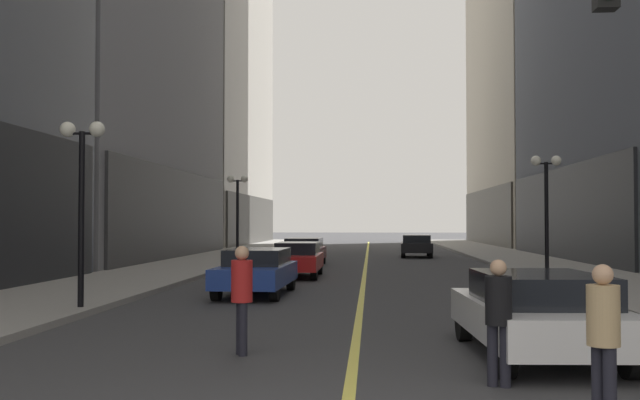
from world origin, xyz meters
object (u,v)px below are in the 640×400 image
at_px(car_white, 537,311).
at_px(pedestrian_in_black_coat, 499,313).
at_px(car_blue, 257,270).
at_px(street_lamp_right_mid, 546,189).
at_px(car_maroon, 304,251).
at_px(street_lamp_left_far, 238,199).
at_px(pedestrian_in_red_jacket, 242,291).
at_px(car_black, 416,245).
at_px(car_red, 298,258).
at_px(pedestrian_in_tan_trench, 603,330).
at_px(street_lamp_left_near, 82,172).

height_order(car_white, pedestrian_in_black_coat, pedestrian_in_black_coat).
bearing_deg(car_blue, street_lamp_right_mid, 28.60).
bearing_deg(car_blue, car_maroon, 89.75).
bearing_deg(street_lamp_right_mid, street_lamp_left_far, 142.13).
xyz_separation_m(pedestrian_in_red_jacket, street_lamp_left_far, (-4.62, 24.41, 2.25)).
xyz_separation_m(car_maroon, car_black, (5.90, 8.75, -0.00)).
height_order(car_red, pedestrian_in_black_coat, pedestrian_in_black_coat).
height_order(car_white, car_black, same).
relative_size(car_maroon, pedestrian_in_tan_trench, 2.70).
relative_size(street_lamp_left_near, street_lamp_left_far, 1.00).
bearing_deg(street_lamp_left_far, car_blue, -77.37).
height_order(car_red, car_maroon, same).
distance_m(car_blue, pedestrian_in_red_jacket, 9.41).
xyz_separation_m(car_blue, car_maroon, (0.06, 13.94, -0.00)).
bearing_deg(pedestrian_in_black_coat, street_lamp_left_near, 140.57).
bearing_deg(pedestrian_in_red_jacket, street_lamp_right_mid, 60.51).
relative_size(pedestrian_in_tan_trench, street_lamp_right_mid, 0.38).
bearing_deg(car_maroon, pedestrian_in_tan_trench, -78.08).
bearing_deg(pedestrian_in_red_jacket, street_lamp_left_near, 133.46).
xyz_separation_m(car_black, street_lamp_left_far, (-9.35, -7.59, 2.54)).
relative_size(car_black, street_lamp_right_mid, 0.94).
distance_m(car_white, pedestrian_in_red_jacket, 4.61).
relative_size(car_blue, street_lamp_left_near, 1.04).
xyz_separation_m(car_blue, pedestrian_in_red_jacket, (1.24, -9.32, 0.29)).
height_order(pedestrian_in_black_coat, pedestrian_in_red_jacket, pedestrian_in_red_jacket).
relative_size(car_maroon, car_black, 1.08).
bearing_deg(pedestrian_in_black_coat, pedestrian_in_tan_trench, -63.48).
xyz_separation_m(car_black, street_lamp_right_mid, (3.45, -17.55, 2.54)).
bearing_deg(car_white, pedestrian_in_black_coat, -114.73).
bearing_deg(street_lamp_left_near, car_red, 70.95).
xyz_separation_m(pedestrian_in_tan_trench, street_lamp_right_mid, (3.70, 18.02, 2.29)).
height_order(pedestrian_in_black_coat, street_lamp_left_near, street_lamp_left_near).
distance_m(street_lamp_left_near, street_lamp_right_mid, 15.99).
relative_size(car_red, street_lamp_left_near, 0.96).
bearing_deg(car_blue, street_lamp_left_far, 102.63).
height_order(car_blue, car_red, same).
height_order(pedestrian_in_tan_trench, street_lamp_left_near, street_lamp_left_near).
bearing_deg(pedestrian_in_red_jacket, car_blue, 97.60).
bearing_deg(car_white, street_lamp_right_mid, 76.05).
xyz_separation_m(car_red, car_maroon, (-0.43, 7.17, 0.00)).
bearing_deg(car_red, pedestrian_in_red_jacket, -87.31).
distance_m(car_white, car_black, 31.93).
height_order(car_blue, street_lamp_left_far, street_lamp_left_far).
xyz_separation_m(pedestrian_in_tan_trench, street_lamp_left_near, (-9.10, 8.44, 2.29)).
bearing_deg(street_lamp_right_mid, car_maroon, 136.75).
bearing_deg(street_lamp_right_mid, street_lamp_left_near, -143.20).
xyz_separation_m(car_blue, pedestrian_in_black_coat, (4.92, -11.26, 0.22)).
height_order(street_lamp_left_near, street_lamp_left_far, same).
relative_size(car_red, street_lamp_left_far, 0.96).
bearing_deg(car_maroon, pedestrian_in_red_jacket, -87.09).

